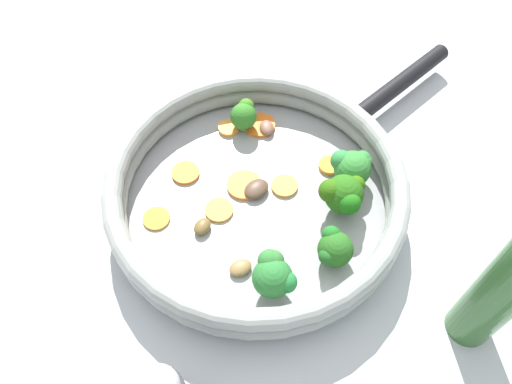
{
  "coord_description": "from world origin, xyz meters",
  "views": [
    {
      "loc": [
        -0.34,
        -0.01,
        0.54
      ],
      "look_at": [
        0.0,
        0.0,
        0.03
      ],
      "focal_mm": 35.0,
      "sensor_mm": 36.0,
      "label": 1
    }
  ],
  "objects_px": {
    "carrot_slice_4": "(330,166)",
    "mushroom_piece_0": "(241,268)",
    "mushroom_piece_1": "(254,189)",
    "broccoli_floret_1": "(352,167)",
    "carrot_slice_0": "(284,186)",
    "carrot_slice_6": "(257,125)",
    "broccoli_floret_4": "(273,274)",
    "carrot_slice_7": "(156,219)",
    "broccoli_floret_0": "(334,247)",
    "carrot_slice_2": "(229,128)",
    "skillet": "(256,203)",
    "broccoli_floret_2": "(244,114)",
    "mushroom_piece_2": "(267,128)",
    "carrot_slice_3": "(186,173)",
    "mushroom_piece_3": "(202,227)",
    "oil_bottle": "(508,285)",
    "carrot_slice_5": "(244,185)",
    "carrot_slice_1": "(219,210)",
    "broccoli_floret_3": "(343,194)"
  },
  "relations": [
    {
      "from": "mushroom_piece_0",
      "to": "broccoli_floret_1",
      "type": "bearing_deg",
      "value": -45.02
    },
    {
      "from": "carrot_slice_4",
      "to": "mushroom_piece_0",
      "type": "distance_m",
      "value": 0.19
    },
    {
      "from": "broccoli_floret_3",
      "to": "mushroom_piece_0",
      "type": "distance_m",
      "value": 0.15
    },
    {
      "from": "carrot_slice_0",
      "to": "mushroom_piece_3",
      "type": "distance_m",
      "value": 0.12
    },
    {
      "from": "carrot_slice_2",
      "to": "mushroom_piece_0",
      "type": "xyz_separation_m",
      "value": [
        -0.21,
        -0.03,
        0.0
      ]
    },
    {
      "from": "carrot_slice_1",
      "to": "carrot_slice_6",
      "type": "bearing_deg",
      "value": -16.43
    },
    {
      "from": "carrot_slice_0",
      "to": "mushroom_piece_1",
      "type": "height_order",
      "value": "mushroom_piece_1"
    },
    {
      "from": "carrot_slice_1",
      "to": "mushroom_piece_0",
      "type": "xyz_separation_m",
      "value": [
        -0.08,
        -0.03,
        0.0
      ]
    },
    {
      "from": "mushroom_piece_3",
      "to": "carrot_slice_5",
      "type": "bearing_deg",
      "value": -35.26
    },
    {
      "from": "broccoli_floret_1",
      "to": "broccoli_floret_4",
      "type": "xyz_separation_m",
      "value": [
        -0.15,
        0.09,
        0.01
      ]
    },
    {
      "from": "skillet",
      "to": "carrot_slice_0",
      "type": "height_order",
      "value": "carrot_slice_0"
    },
    {
      "from": "broccoli_floret_1",
      "to": "broccoli_floret_4",
      "type": "height_order",
      "value": "broccoli_floret_4"
    },
    {
      "from": "mushroom_piece_3",
      "to": "mushroom_piece_2",
      "type": "bearing_deg",
      "value": -24.33
    },
    {
      "from": "carrot_slice_4",
      "to": "carrot_slice_7",
      "type": "distance_m",
      "value": 0.23
    },
    {
      "from": "carrot_slice_0",
      "to": "oil_bottle",
      "type": "height_order",
      "value": "oil_bottle"
    },
    {
      "from": "broccoli_floret_0",
      "to": "broccoli_floret_2",
      "type": "relative_size",
      "value": 1.06
    },
    {
      "from": "carrot_slice_4",
      "to": "broccoli_floret_0",
      "type": "xyz_separation_m",
      "value": [
        -0.13,
        0.0,
        0.02
      ]
    },
    {
      "from": "oil_bottle",
      "to": "broccoli_floret_0",
      "type": "bearing_deg",
      "value": 64.91
    },
    {
      "from": "mushroom_piece_3",
      "to": "oil_bottle",
      "type": "distance_m",
      "value": 0.33
    },
    {
      "from": "mushroom_piece_0",
      "to": "mushroom_piece_1",
      "type": "relative_size",
      "value": 0.77
    },
    {
      "from": "carrot_slice_5",
      "to": "mushroom_piece_1",
      "type": "relative_size",
      "value": 1.31
    },
    {
      "from": "mushroom_piece_1",
      "to": "mushroom_piece_3",
      "type": "height_order",
      "value": "same"
    },
    {
      "from": "broccoli_floret_4",
      "to": "mushroom_piece_3",
      "type": "relative_size",
      "value": 2.26
    },
    {
      "from": "carrot_slice_7",
      "to": "mushroom_piece_0",
      "type": "height_order",
      "value": "mushroom_piece_0"
    },
    {
      "from": "mushroom_piece_1",
      "to": "skillet",
      "type": "bearing_deg",
      "value": -165.86
    },
    {
      "from": "carrot_slice_4",
      "to": "broccoli_floret_2",
      "type": "distance_m",
      "value": 0.13
    },
    {
      "from": "broccoli_floret_4",
      "to": "carrot_slice_4",
      "type": "bearing_deg",
      "value": -22.26
    },
    {
      "from": "carrot_slice_6",
      "to": "oil_bottle",
      "type": "distance_m",
      "value": 0.37
    },
    {
      "from": "broccoli_floret_0",
      "to": "broccoli_floret_4",
      "type": "height_order",
      "value": "broccoli_floret_4"
    },
    {
      "from": "carrot_slice_0",
      "to": "broccoli_floret_0",
      "type": "height_order",
      "value": "broccoli_floret_0"
    },
    {
      "from": "mushroom_piece_2",
      "to": "skillet",
      "type": "bearing_deg",
      "value": 174.93
    },
    {
      "from": "carrot_slice_0",
      "to": "carrot_slice_6",
      "type": "height_order",
      "value": "same"
    },
    {
      "from": "mushroom_piece_1",
      "to": "mushroom_piece_2",
      "type": "relative_size",
      "value": 1.33
    },
    {
      "from": "mushroom_piece_2",
      "to": "carrot_slice_6",
      "type": "bearing_deg",
      "value": 58.57
    },
    {
      "from": "skillet",
      "to": "broccoli_floret_1",
      "type": "relative_size",
      "value": 6.53
    },
    {
      "from": "broccoli_floret_1",
      "to": "broccoli_floret_2",
      "type": "distance_m",
      "value": 0.16
    },
    {
      "from": "broccoli_floret_0",
      "to": "carrot_slice_2",
      "type": "bearing_deg",
      "value": 34.69
    },
    {
      "from": "carrot_slice_1",
      "to": "broccoli_floret_1",
      "type": "relative_size",
      "value": 0.67
    },
    {
      "from": "oil_bottle",
      "to": "carrot_slice_6",
      "type": "bearing_deg",
      "value": 41.92
    },
    {
      "from": "carrot_slice_4",
      "to": "skillet",
      "type": "bearing_deg",
      "value": 119.9
    },
    {
      "from": "broccoli_floret_2",
      "to": "broccoli_floret_0",
      "type": "bearing_deg",
      "value": -150.59
    },
    {
      "from": "carrot_slice_0",
      "to": "carrot_slice_6",
      "type": "bearing_deg",
      "value": 20.65
    },
    {
      "from": "carrot_slice_3",
      "to": "mushroom_piece_2",
      "type": "height_order",
      "value": "mushroom_piece_2"
    },
    {
      "from": "mushroom_piece_3",
      "to": "carrot_slice_1",
      "type": "bearing_deg",
      "value": -33.31
    },
    {
      "from": "carrot_slice_4",
      "to": "carrot_slice_7",
      "type": "bearing_deg",
      "value": 112.57
    },
    {
      "from": "skillet",
      "to": "carrot_slice_5",
      "type": "height_order",
      "value": "carrot_slice_5"
    },
    {
      "from": "carrot_slice_0",
      "to": "carrot_slice_5",
      "type": "height_order",
      "value": "same"
    },
    {
      "from": "mushroom_piece_1",
      "to": "broccoli_floret_1",
      "type": "bearing_deg",
      "value": -79.1
    },
    {
      "from": "carrot_slice_0",
      "to": "broccoli_floret_0",
      "type": "relative_size",
      "value": 0.74
    },
    {
      "from": "broccoli_floret_4",
      "to": "broccoli_floret_2",
      "type": "bearing_deg",
      "value": 10.56
    }
  ]
}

